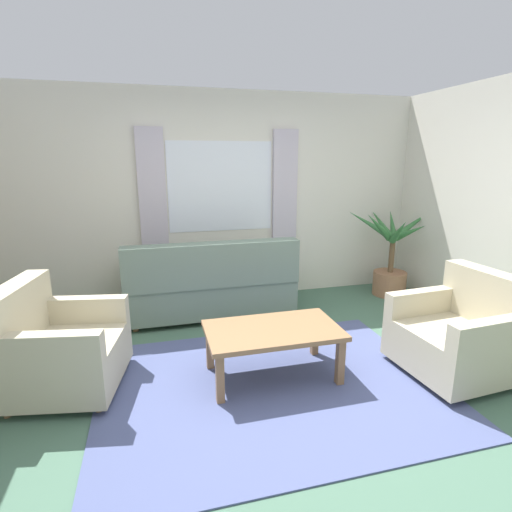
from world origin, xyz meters
TOP-DOWN VIEW (x-y plane):
  - ground_plane at (0.00, 0.00)m, footprint 6.24×6.24m
  - wall_back at (0.00, 2.26)m, footprint 5.32×0.12m
  - window_with_curtains at (0.00, 2.18)m, footprint 1.98×0.07m
  - area_rug at (0.00, 0.00)m, footprint 2.70×2.05m
  - couch at (-0.24, 1.62)m, footprint 1.90×0.82m
  - armchair_left at (-1.63, 0.41)m, footprint 0.96×0.97m
  - armchair_right at (1.61, -0.19)m, footprint 0.88×0.89m
  - coffee_table at (0.06, 0.15)m, footprint 1.10×0.64m
  - potted_plant at (2.18, 1.73)m, footprint 1.23×1.01m

SIDE VIEW (x-z plane):
  - ground_plane at x=0.00m, z-range 0.00..0.00m
  - area_rug at x=0.00m, z-range 0.00..0.01m
  - armchair_left at x=-1.63m, z-range -0.09..0.79m
  - armchair_right at x=1.61m, z-range -0.09..0.79m
  - couch at x=-0.24m, z-range -0.09..0.83m
  - coffee_table at x=0.06m, z-range 0.16..0.60m
  - potted_plant at x=2.18m, z-range -0.13..1.07m
  - wall_back at x=0.00m, z-range 0.00..2.60m
  - window_with_curtains at x=0.00m, z-range 0.75..2.15m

